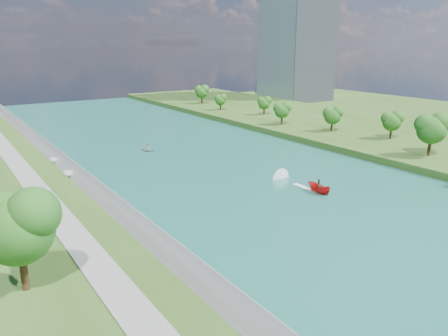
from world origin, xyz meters
TOP-DOWN VIEW (x-y plane):
  - ground at (0.00, 0.00)m, footprint 260.00×260.00m
  - river_water at (0.00, 20.00)m, footprint 55.00×240.00m
  - berm_east at (49.50, 20.00)m, footprint 44.00×240.00m
  - riprap_bank at (-25.86, 19.46)m, footprint 4.56×236.00m
  - riverside_path at (-32.50, 20.00)m, footprint 3.00×200.00m
  - office_tower at (82.50, 95.00)m, footprint 22.00×22.00m
  - trees_east at (38.54, 6.92)m, footprint 17.52×141.74m
  - motorboat at (5.44, 6.92)m, footprint 3.60×18.95m
  - raft at (-5.32, 45.52)m, footprint 3.40×3.92m

SIDE VIEW (x-z plane):
  - ground at x=0.00m, z-range 0.00..0.00m
  - river_water at x=0.00m, z-range 0.00..0.10m
  - raft at x=-5.32m, z-range -0.32..1.27m
  - berm_east at x=49.50m, z-range 0.00..1.50m
  - motorboat at x=5.44m, z-range -0.19..1.79m
  - riprap_bank at x=-25.86m, z-range -0.42..4.04m
  - riverside_path at x=-32.50m, z-range 3.50..3.60m
  - trees_east at x=38.54m, z-range 0.16..12.08m
  - office_tower at x=82.50m, z-range 0.00..60.00m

